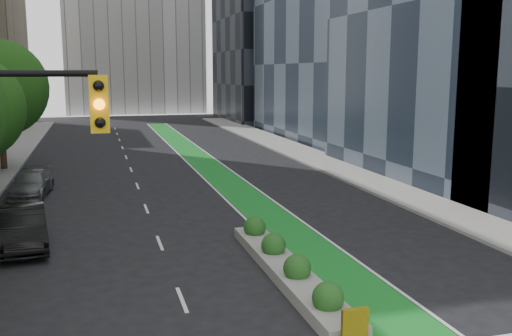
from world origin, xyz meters
TOP-DOWN VIEW (x-y plane):
  - sidewalk_right at (11.80, 25.00)m, footprint 3.60×90.00m
  - bike_lane_paint at (3.00, 30.00)m, footprint 2.20×70.00m
  - building_dark_end at (20.00, 68.00)m, footprint 14.00×18.00m
  - median_planter at (1.20, 7.04)m, footprint 1.20×10.26m
  - parked_car_left_mid at (-7.69, 12.85)m, footprint 2.30×5.04m
  - parked_car_left_far at (-8.35, 22.88)m, footprint 2.36×4.82m

SIDE VIEW (x-z plane):
  - bike_lane_paint at x=3.00m, z-range 0.00..0.01m
  - sidewalk_right at x=11.80m, z-range 0.00..0.15m
  - median_planter at x=1.20m, z-range -0.18..0.92m
  - parked_car_left_far at x=-8.35m, z-range 0.00..1.35m
  - parked_car_left_mid at x=-7.69m, z-range 0.00..1.60m
  - building_dark_end at x=20.00m, z-range 0.00..28.00m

